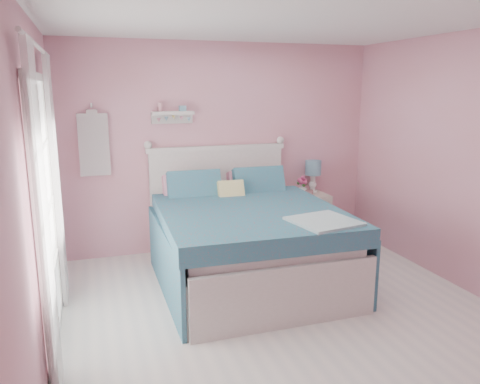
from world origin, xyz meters
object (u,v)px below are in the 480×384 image
nightstand (309,218)px  vase (302,189)px  table_lamp (313,170)px  bed (245,241)px  teacup (309,193)px

nightstand → vase: size_ratio=4.45×
table_lamp → vase: size_ratio=2.84×
bed → teacup: 1.42m
nightstand → vase: 0.42m
nightstand → teacup: (-0.06, -0.11, 0.37)m
table_lamp → teacup: bearing=-125.1°
bed → vase: size_ratio=15.48×
teacup → nightstand: bearing=61.9°
table_lamp → vase: bearing=-148.6°
bed → table_lamp: (1.32, 1.02, 0.53)m
nightstand → bed: bearing=-143.3°
vase → teacup: size_ratio=1.42×
vase → teacup: (0.05, -0.11, -0.03)m
bed → teacup: size_ratio=22.06×
table_lamp → teacup: table_lamp is taller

